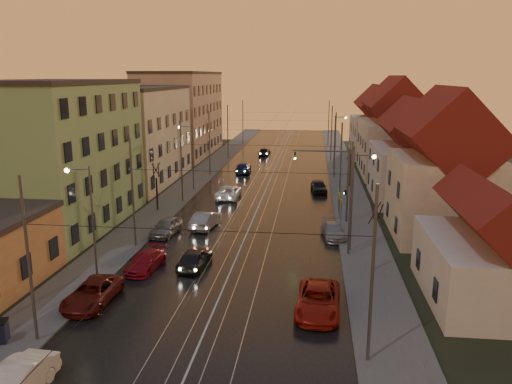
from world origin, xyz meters
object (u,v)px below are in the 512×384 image
at_px(street_lamp_0, 88,212).
at_px(street_lamp_2, 190,151).
at_px(driving_car_2, 229,192).
at_px(parked_left_1, 92,293).
at_px(parked_right_1, 333,231).
at_px(parked_right_2, 319,187).
at_px(parked_right_0, 318,300).
at_px(parked_left_2, 145,261).
at_px(traffic_light_mast, 337,176).
at_px(driving_car_0, 195,258).
at_px(driving_car_3, 243,168).
at_px(street_lamp_3, 337,137).
at_px(parked_left_3, 166,227).
at_px(driving_car_4, 265,152).
at_px(driving_car_1, 205,220).
at_px(street_lamp_1, 356,192).

distance_m(street_lamp_0, street_lamp_2, 28.00).
xyz_separation_m(driving_car_2, parked_left_1, (-3.79, -27.71, -0.04)).
bearing_deg(parked_right_1, parked_right_2, 86.21).
height_order(driving_car_2, parked_right_0, parked_right_0).
bearing_deg(parked_right_2, parked_left_1, -119.81).
distance_m(parked_left_2, parked_right_1, 16.41).
distance_m(traffic_light_mast, parked_left_2, 20.02).
xyz_separation_m(street_lamp_0, traffic_light_mast, (17.10, 16.00, -0.29)).
bearing_deg(street_lamp_2, driving_car_2, -34.59).
xyz_separation_m(street_lamp_0, parked_right_0, (15.30, -2.87, -4.12)).
distance_m(driving_car_0, driving_car_2, 21.19).
height_order(street_lamp_0, parked_right_0, street_lamp_0).
bearing_deg(driving_car_3, street_lamp_2, 63.93).
bearing_deg(driving_car_2, street_lamp_3, -124.21).
relative_size(driving_car_2, parked_left_3, 1.22).
relative_size(parked_left_2, parked_right_1, 1.02).
bearing_deg(driving_car_2, parked_left_2, 82.89).
height_order(street_lamp_3, parked_right_1, street_lamp_3).
height_order(street_lamp_0, driving_car_4, street_lamp_0).
height_order(driving_car_1, driving_car_2, driving_car_1).
distance_m(parked_left_3, parked_right_1, 14.67).
height_order(street_lamp_3, driving_car_4, street_lamp_3).
bearing_deg(parked_right_2, driving_car_1, -129.98).
height_order(traffic_light_mast, parked_left_2, traffic_light_mast).
height_order(traffic_light_mast, parked_right_1, traffic_light_mast).
xyz_separation_m(street_lamp_1, street_lamp_3, (0.00, 36.00, 0.00)).
bearing_deg(parked_left_2, driving_car_3, 93.18).
relative_size(driving_car_4, parked_right_0, 0.76).
relative_size(driving_car_1, driving_car_4, 1.11).
height_order(street_lamp_0, driving_car_3, street_lamp_0).
distance_m(driving_car_2, parked_right_1, 17.32).
distance_m(street_lamp_1, parked_right_0, 11.98).
xyz_separation_m(street_lamp_0, driving_car_2, (5.29, 24.35, -4.15)).
height_order(street_lamp_0, driving_car_2, street_lamp_0).
bearing_deg(driving_car_1, traffic_light_mast, -158.48).
distance_m(driving_car_2, parked_right_0, 29.01).
bearing_deg(street_lamp_0, parked_left_1, -65.87).
xyz_separation_m(street_lamp_3, parked_right_0, (-2.90, -46.87, -4.12)).
relative_size(street_lamp_3, driving_car_4, 1.90).
xyz_separation_m(parked_left_3, parked_right_1, (14.65, 0.84, -0.11)).
xyz_separation_m(traffic_light_mast, parked_right_2, (-1.52, 12.51, -3.87)).
bearing_deg(parked_left_1, driving_car_1, 79.54).
bearing_deg(parked_right_2, street_lamp_1, -88.66).
xyz_separation_m(street_lamp_1, parked_left_2, (-15.30, -5.56, -4.24)).
relative_size(street_lamp_2, driving_car_4, 1.90).
distance_m(street_lamp_2, parked_right_2, 16.13).
height_order(street_lamp_3, driving_car_1, street_lamp_3).
relative_size(street_lamp_3, parked_right_1, 1.84).
distance_m(parked_left_1, parked_right_0, 13.81).
xyz_separation_m(street_lamp_3, parked_left_2, (-15.30, -41.56, -4.24)).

